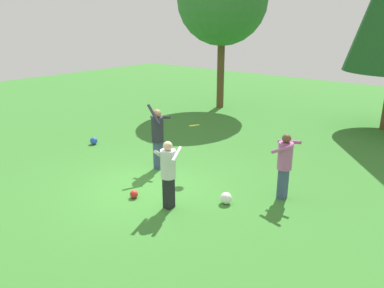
# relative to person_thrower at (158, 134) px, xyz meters

# --- Properties ---
(ground_plane) EXTENTS (40.00, 40.00, 0.00)m
(ground_plane) POSITION_rel_person_thrower_xyz_m (0.63, -1.03, -1.04)
(ground_plane) COLOR #387A2D
(person_thrower) EXTENTS (0.62, 0.61, 1.92)m
(person_thrower) POSITION_rel_person_thrower_xyz_m (0.00, 0.00, 0.00)
(person_thrower) COLOR #38476B
(person_thrower) RESTS_ON ground_plane
(person_catcher) EXTENTS (0.58, 0.52, 1.60)m
(person_catcher) POSITION_rel_person_thrower_xyz_m (3.61, 0.52, -0.09)
(person_catcher) COLOR #38476B
(person_catcher) RESTS_ON ground_plane
(person_bystander) EXTENTS (0.65, 0.68, 1.59)m
(person_bystander) POSITION_rel_person_thrower_xyz_m (1.84, -1.56, -0.10)
(person_bystander) COLOR black
(person_bystander) RESTS_ON ground_plane
(frisbee) EXTENTS (0.36, 0.36, 0.11)m
(frisbee) POSITION_rel_person_thrower_xyz_m (1.05, 0.33, 0.36)
(frisbee) COLOR yellow
(ball_blue) EXTENTS (0.25, 0.25, 0.25)m
(ball_blue) POSITION_rel_person_thrower_xyz_m (-3.24, 0.16, -0.92)
(ball_blue) COLOR blue
(ball_blue) RESTS_ON ground_plane
(ball_white) EXTENTS (0.27, 0.27, 0.27)m
(ball_white) POSITION_rel_person_thrower_xyz_m (2.74, -0.57, -0.90)
(ball_white) COLOR white
(ball_white) RESTS_ON ground_plane
(ball_red) EXTENTS (0.20, 0.20, 0.20)m
(ball_red) POSITION_rel_person_thrower_xyz_m (0.87, -1.73, -0.94)
(ball_red) COLOR red
(ball_red) RESTS_ON ground_plane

